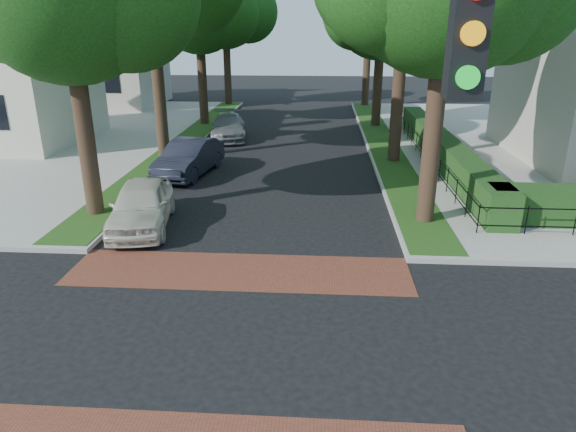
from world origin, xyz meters
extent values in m
plane|color=black|center=(0.00, 0.00, 0.00)|extent=(120.00, 120.00, 0.00)
cube|color=brown|center=(0.00, 3.20, 0.01)|extent=(9.00, 2.20, 0.01)
cube|color=#233F12|center=(5.40, 19.10, 0.16)|extent=(1.60, 29.80, 0.02)
cube|color=#233F12|center=(-5.40, 19.10, 0.16)|extent=(1.60, 29.80, 0.02)
cylinder|color=black|center=(5.50, 7.00, 3.83)|extent=(0.56, 0.56, 7.35)
cylinder|color=black|center=(5.50, 15.00, 4.00)|extent=(0.56, 0.56, 7.70)
cylinder|color=black|center=(5.50, 24.00, 3.47)|extent=(0.56, 0.56, 6.65)
sphere|color=#11360E|center=(5.50, 24.00, 6.99)|extent=(5.80, 5.80, 5.80)
sphere|color=#11360E|center=(7.09, 24.30, 6.59)|extent=(4.35, 4.35, 4.35)
sphere|color=#11360E|center=(4.05, 23.80, 6.69)|extent=(4.06, 4.06, 4.06)
sphere|color=#11360E|center=(5.60, 25.45, 7.49)|extent=(3.77, 3.77, 3.77)
cylinder|color=black|center=(5.50, 33.00, 3.65)|extent=(0.56, 0.56, 7.00)
sphere|color=#11360E|center=(5.50, 33.00, 7.35)|extent=(6.00, 6.00, 6.00)
sphere|color=#11360E|center=(7.15, 33.30, 6.95)|extent=(4.50, 4.50, 4.50)
sphere|color=#11360E|center=(4.00, 32.80, 7.05)|extent=(4.20, 4.20, 4.20)
sphere|color=#11360E|center=(5.60, 34.50, 7.85)|extent=(3.90, 3.90, 3.90)
cylinder|color=black|center=(-5.50, 7.00, 3.65)|extent=(0.56, 0.56, 7.00)
cylinder|color=black|center=(-5.50, 15.00, 4.17)|extent=(0.56, 0.56, 8.05)
cylinder|color=black|center=(-5.50, 24.00, 3.58)|extent=(0.56, 0.56, 6.86)
sphere|color=#11360E|center=(-5.50, 24.00, 7.21)|extent=(5.60, 5.60, 5.60)
sphere|color=#11360E|center=(-3.96, 24.30, 6.81)|extent=(4.20, 4.20, 4.20)
sphere|color=#11360E|center=(-6.90, 23.80, 6.91)|extent=(3.92, 3.92, 3.92)
cylinder|color=black|center=(-5.50, 33.00, 3.72)|extent=(0.56, 0.56, 7.14)
sphere|color=#11360E|center=(-5.50, 33.00, 7.49)|extent=(6.20, 6.20, 6.20)
sphere|color=#11360E|center=(-3.79, 33.30, 7.09)|extent=(4.65, 4.65, 4.65)
sphere|color=#11360E|center=(-7.05, 32.80, 7.19)|extent=(4.34, 4.34, 4.34)
sphere|color=#11360E|center=(-5.40, 34.55, 7.99)|extent=(4.03, 4.03, 4.03)
cube|color=#153D16|center=(7.70, 15.00, 0.75)|extent=(1.00, 18.00, 1.20)
cube|color=#B7B1A4|center=(-15.50, 32.00, 3.40)|extent=(9.00, 8.00, 6.50)
cube|color=black|center=(3.20, -4.60, 6.05)|extent=(0.28, 0.22, 1.00)
cylinder|color=orange|center=(3.20, -4.73, 6.05)|extent=(0.18, 0.05, 0.18)
cylinder|color=#0CB226|center=(3.20, -4.73, 5.73)|extent=(0.18, 0.05, 0.18)
imported|color=silver|center=(-3.60, 6.20, 0.74)|extent=(2.47, 4.60, 1.49)
imported|color=black|center=(-3.60, 12.37, 0.76)|extent=(2.32, 4.78, 1.51)
imported|color=slate|center=(-3.24, 20.08, 0.68)|extent=(2.62, 4.92, 1.36)
camera|label=1|loc=(2.08, -8.90, 6.10)|focal=32.00mm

